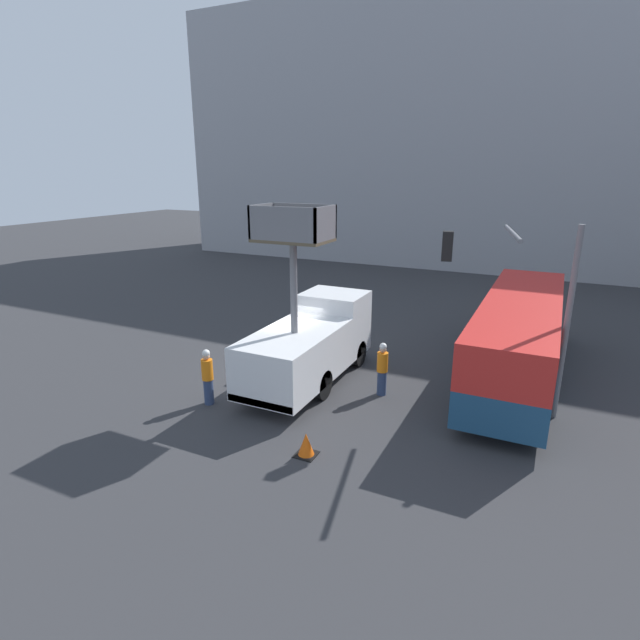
{
  "coord_description": "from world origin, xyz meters",
  "views": [
    {
      "loc": [
        9.02,
        -15.24,
        7.57
      ],
      "look_at": [
        1.27,
        0.84,
        2.13
      ],
      "focal_mm": 28.0,
      "sensor_mm": 36.0,
      "label": 1
    }
  ],
  "objects_px": {
    "traffic_light_pole": "(524,288)",
    "road_worker_directing": "(382,369)",
    "utility_truck": "(310,340)",
    "city_bus": "(519,332)",
    "traffic_cone_near_truck": "(306,445)",
    "road_worker_near_truck": "(208,377)"
  },
  "relations": [
    {
      "from": "traffic_light_pole",
      "to": "road_worker_directing",
      "type": "height_order",
      "value": "traffic_light_pole"
    },
    {
      "from": "utility_truck",
      "to": "city_bus",
      "type": "distance_m",
      "value": 7.7
    },
    {
      "from": "city_bus",
      "to": "traffic_cone_near_truck",
      "type": "relative_size",
      "value": 17.43
    },
    {
      "from": "road_worker_near_truck",
      "to": "road_worker_directing",
      "type": "height_order",
      "value": "road_worker_near_truck"
    },
    {
      "from": "utility_truck",
      "to": "road_worker_directing",
      "type": "height_order",
      "value": "utility_truck"
    },
    {
      "from": "traffic_light_pole",
      "to": "road_worker_near_truck",
      "type": "relative_size",
      "value": 3.14
    },
    {
      "from": "traffic_light_pole",
      "to": "road_worker_directing",
      "type": "relative_size",
      "value": 3.19
    },
    {
      "from": "traffic_light_pole",
      "to": "traffic_cone_near_truck",
      "type": "height_order",
      "value": "traffic_light_pole"
    },
    {
      "from": "utility_truck",
      "to": "traffic_light_pole",
      "type": "xyz_separation_m",
      "value": [
        6.93,
        0.55,
        2.55
      ]
    },
    {
      "from": "city_bus",
      "to": "road_worker_directing",
      "type": "relative_size",
      "value": 6.13
    },
    {
      "from": "traffic_light_pole",
      "to": "road_worker_directing",
      "type": "distance_m",
      "value": 5.26
    },
    {
      "from": "city_bus",
      "to": "road_worker_directing",
      "type": "bearing_deg",
      "value": 141.77
    },
    {
      "from": "city_bus",
      "to": "utility_truck",
      "type": "bearing_deg",
      "value": 127.93
    },
    {
      "from": "city_bus",
      "to": "road_worker_near_truck",
      "type": "distance_m",
      "value": 11.31
    },
    {
      "from": "city_bus",
      "to": "road_worker_near_truck",
      "type": "xyz_separation_m",
      "value": [
        -9.0,
        -6.8,
        -0.81
      ]
    },
    {
      "from": "traffic_cone_near_truck",
      "to": "traffic_light_pole",
      "type": "bearing_deg",
      "value": 47.04
    },
    {
      "from": "city_bus",
      "to": "road_worker_directing",
      "type": "xyz_separation_m",
      "value": [
        -4.03,
        -3.61,
        -0.83
      ]
    },
    {
      "from": "traffic_light_pole",
      "to": "road_worker_near_truck",
      "type": "bearing_deg",
      "value": -157.79
    },
    {
      "from": "utility_truck",
      "to": "traffic_cone_near_truck",
      "type": "distance_m",
      "value": 5.21
    },
    {
      "from": "city_bus",
      "to": "road_worker_directing",
      "type": "height_order",
      "value": "city_bus"
    },
    {
      "from": "road_worker_directing",
      "to": "traffic_cone_near_truck",
      "type": "xyz_separation_m",
      "value": [
        -0.6,
        -4.58,
        -0.64
      ]
    },
    {
      "from": "road_worker_near_truck",
      "to": "traffic_cone_near_truck",
      "type": "xyz_separation_m",
      "value": [
        4.37,
        -1.39,
        -0.66
      ]
    }
  ]
}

